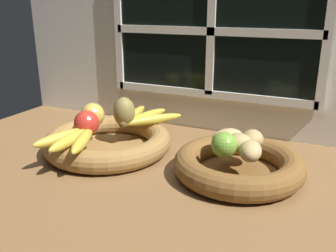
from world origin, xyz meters
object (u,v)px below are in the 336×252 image
Objects in this scene: fruit_bowl_right at (238,165)px; banana_bunch_back at (143,117)px; potato_oblong at (228,138)px; banana_bunch_front at (73,139)px; potato_small at (250,151)px; apple_golden_left at (93,115)px; potato_back at (253,139)px; fruit_bowl_left at (108,142)px; potato_large at (240,143)px; apple_red_front at (87,123)px; pear_brown at (124,112)px; lime_near at (224,145)px.

banana_bunch_back is (-31.56, 11.74, 4.43)cm from fruit_bowl_right.
banana_bunch_front is at bearing -157.18° from potato_oblong.
potato_small is at bearing 11.68° from banana_bunch_front.
potato_back is at bearing 3.26° from apple_golden_left.
fruit_bowl_left is 36.41cm from fruit_bowl_right.
potato_oblong is at bearing -17.71° from banana_bunch_back.
potato_large is at bearing 17.11° from banana_bunch_front.
fruit_bowl_right is at bearing 0.00° from fruit_bowl_left.
apple_red_front is 39.70cm from potato_large.
fruit_bowl_right is 1.57× the size of banana_bunch_back.
apple_red_front reaches higher than banana_bunch_back.
apple_red_front is 36.60cm from potato_oblong.
banana_bunch_back is at bearing 167.70° from potato_back.
potato_oblong reaches higher than banana_bunch_back.
potato_back is (2.01, 4.42, 5.34)cm from fruit_bowl_right.
fruit_bowl_right is 4.63× the size of apple_red_front.
potato_back is at bearing -1.61° from pear_brown.
potato_small is (3.21, -3.21, 5.33)cm from fruit_bowl_right.
banana_bunch_back is 34.37cm from potato_back.
apple_golden_left is 0.94× the size of potato_large.
apple_red_front is 0.79× the size of pear_brown.
apple_golden_left reaches higher than potato_large.
fruit_bowl_right is 35.39cm from pear_brown.
apple_red_front reaches higher than fruit_bowl_left.
fruit_bowl_right is 7.64cm from lime_near.
potato_oblong is 1.42× the size of lime_near.
pear_brown reaches higher than potato_oblong.
lime_near is (36.80, 0.91, -0.37)cm from apple_red_front.
apple_red_front reaches higher than potato_large.
potato_small reaches higher than banana_bunch_back.
potato_large reaches higher than banana_bunch_front.
banana_bunch_back is 2.35× the size of potato_oblong.
apple_red_front is 0.99× the size of apple_golden_left.
fruit_bowl_left is 40.11cm from potato_small.
apple_red_front is 7.30cm from banana_bunch_front.
fruit_bowl_right is 40.38cm from banana_bunch_front.
apple_red_front is 0.79× the size of potato_oblong.
potato_small reaches higher than fruit_bowl_right.
apple_golden_left is at bearing 106.17° from banana_bunch_front.
banana_bunch_back is at bearing 159.60° from fruit_bowl_right.
fruit_bowl_right is 4.97× the size of potato_back.
potato_large is 4.72cm from lime_near.
potato_back is (33.57, -7.32, 0.90)cm from banana_bunch_back.
banana_bunch_front is at bearing -81.46° from apple_red_front.
apple_red_front reaches higher than potato_oblong.
banana_bunch_front is at bearing -99.32° from fruit_bowl_left.
fruit_bowl_left is at bearing 180.00° from fruit_bowl_right.
potato_back is at bearing -12.30° from banana_bunch_back.
banana_bunch_front is (-1.94, -11.80, 4.62)cm from fruit_bowl_left.
fruit_bowl_left is 5.90× the size of lime_near.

